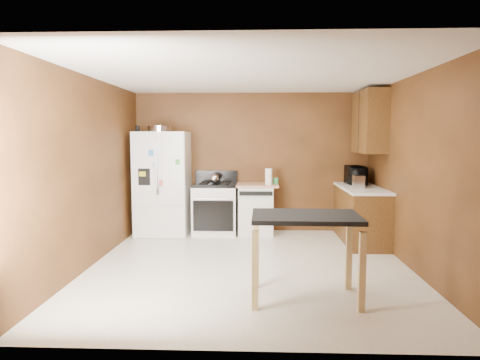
# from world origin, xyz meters

# --- Properties ---
(floor) EXTENTS (4.50, 4.50, 0.00)m
(floor) POSITION_xyz_m (0.00, 0.00, 0.00)
(floor) COLOR white
(floor) RESTS_ON ground
(ceiling) EXTENTS (4.50, 4.50, 0.00)m
(ceiling) POSITION_xyz_m (0.00, 0.00, 2.50)
(ceiling) COLOR white
(ceiling) RESTS_ON ground
(wall_back) EXTENTS (4.20, 0.00, 4.20)m
(wall_back) POSITION_xyz_m (0.00, 2.25, 1.25)
(wall_back) COLOR brown
(wall_back) RESTS_ON ground
(wall_front) EXTENTS (4.20, 0.00, 4.20)m
(wall_front) POSITION_xyz_m (0.00, -2.25, 1.25)
(wall_front) COLOR brown
(wall_front) RESTS_ON ground
(wall_left) EXTENTS (0.00, 4.50, 4.50)m
(wall_left) POSITION_xyz_m (-2.10, 0.00, 1.25)
(wall_left) COLOR brown
(wall_left) RESTS_ON ground
(wall_right) EXTENTS (0.00, 4.50, 4.50)m
(wall_right) POSITION_xyz_m (2.10, 0.00, 1.25)
(wall_right) COLOR brown
(wall_right) RESTS_ON ground
(roasting_pan) EXTENTS (0.42, 0.42, 0.10)m
(roasting_pan) POSITION_xyz_m (-1.58, 1.85, 1.85)
(roasting_pan) COLOR silver
(roasting_pan) RESTS_ON refrigerator
(pen_cup) EXTENTS (0.07, 0.07, 0.11)m
(pen_cup) POSITION_xyz_m (-1.96, 1.83, 1.85)
(pen_cup) COLOR black
(pen_cup) RESTS_ON refrigerator
(kettle) EXTENTS (0.17, 0.17, 0.17)m
(kettle) POSITION_xyz_m (-0.65, 1.88, 0.98)
(kettle) COLOR silver
(kettle) RESTS_ON gas_range
(paper_towel) EXTENTS (0.14, 0.14, 0.28)m
(paper_towel) POSITION_xyz_m (0.30, 1.82, 1.03)
(paper_towel) COLOR white
(paper_towel) RESTS_ON dishwasher
(green_canister) EXTENTS (0.13, 0.13, 0.11)m
(green_canister) POSITION_xyz_m (0.43, 1.97, 0.94)
(green_canister) COLOR #3EA25D
(green_canister) RESTS_ON dishwasher
(toaster) EXTENTS (0.19, 0.29, 0.20)m
(toaster) POSITION_xyz_m (1.73, 1.38, 1.00)
(toaster) COLOR silver
(toaster) RESTS_ON right_cabinets
(microwave) EXTENTS (0.37, 0.53, 0.28)m
(microwave) POSITION_xyz_m (1.81, 1.89, 1.04)
(microwave) COLOR black
(microwave) RESTS_ON right_cabinets
(refrigerator) EXTENTS (0.90, 0.80, 1.80)m
(refrigerator) POSITION_xyz_m (-1.55, 1.86, 0.90)
(refrigerator) COLOR white
(refrigerator) RESTS_ON ground
(gas_range) EXTENTS (0.76, 0.68, 1.10)m
(gas_range) POSITION_xyz_m (-0.64, 1.92, 0.46)
(gas_range) COLOR white
(gas_range) RESTS_ON ground
(dishwasher) EXTENTS (0.78, 0.63, 0.89)m
(dishwasher) POSITION_xyz_m (0.08, 1.95, 0.45)
(dishwasher) COLOR white
(dishwasher) RESTS_ON ground
(right_cabinets) EXTENTS (0.63, 1.58, 2.45)m
(right_cabinets) POSITION_xyz_m (1.84, 1.48, 0.91)
(right_cabinets) COLOR brown
(right_cabinets) RESTS_ON ground
(island) EXTENTS (1.13, 0.76, 0.91)m
(island) POSITION_xyz_m (0.61, -1.10, 0.76)
(island) COLOR black
(island) RESTS_ON ground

